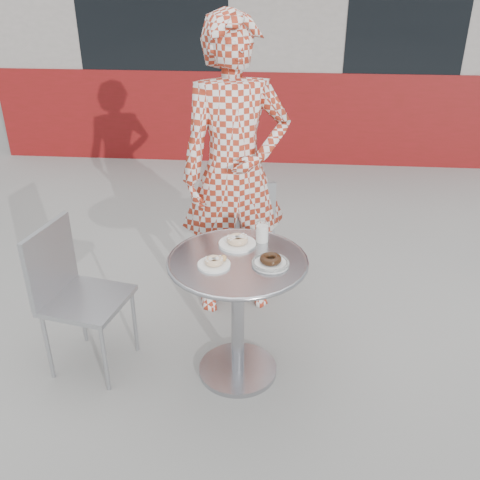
# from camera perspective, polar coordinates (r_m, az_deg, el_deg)

# --- Properties ---
(ground) EXTENTS (60.00, 60.00, 0.00)m
(ground) POSITION_cam_1_polar(r_m,az_deg,el_deg) (3.04, -0.50, -14.40)
(ground) COLOR #9B9993
(ground) RESTS_ON ground
(storefront) EXTENTS (6.02, 4.55, 3.00)m
(storefront) POSITION_cam_1_polar(r_m,az_deg,el_deg) (7.84, 3.57, 23.43)
(storefront) COLOR gray
(storefront) RESTS_ON ground
(bistro_table) EXTENTS (0.71, 0.71, 0.72)m
(bistro_table) POSITION_cam_1_polar(r_m,az_deg,el_deg) (2.75, -0.25, -5.26)
(bistro_table) COLOR #B2B1B6
(bistro_table) RESTS_ON ground
(chair_far) EXTENTS (0.48, 0.48, 0.85)m
(chair_far) POSITION_cam_1_polar(r_m,az_deg,el_deg) (3.65, -0.04, -1.54)
(chair_far) COLOR #A3A5AB
(chair_far) RESTS_ON ground
(chair_left) EXTENTS (0.47, 0.47, 0.84)m
(chair_left) POSITION_cam_1_polar(r_m,az_deg,el_deg) (3.09, -15.76, -8.79)
(chair_left) COLOR #A3A5AB
(chair_left) RESTS_ON ground
(seated_person) EXTENTS (0.76, 0.61, 1.82)m
(seated_person) POSITION_cam_1_polar(r_m,az_deg,el_deg) (3.23, -0.53, 7.19)
(seated_person) COLOR #9D2C18
(seated_person) RESTS_ON ground
(plate_far) EXTENTS (0.20, 0.20, 0.05)m
(plate_far) POSITION_cam_1_polar(r_m,az_deg,el_deg) (2.79, -0.29, -0.15)
(plate_far) COLOR white
(plate_far) RESTS_ON bistro_table
(plate_near) EXTENTS (0.16, 0.16, 0.04)m
(plate_near) POSITION_cam_1_polar(r_m,az_deg,el_deg) (2.60, -2.74, -2.40)
(plate_near) COLOR white
(plate_near) RESTS_ON bistro_table
(plate_checker) EXTENTS (0.19, 0.19, 0.05)m
(plate_checker) POSITION_cam_1_polar(r_m,az_deg,el_deg) (2.61, 3.27, -2.32)
(plate_checker) COLOR white
(plate_checker) RESTS_ON bistro_table
(milk_cup) EXTENTS (0.07, 0.07, 0.11)m
(milk_cup) POSITION_cam_1_polar(r_m,az_deg,el_deg) (2.81, 2.38, 0.78)
(milk_cup) COLOR white
(milk_cup) RESTS_ON bistro_table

